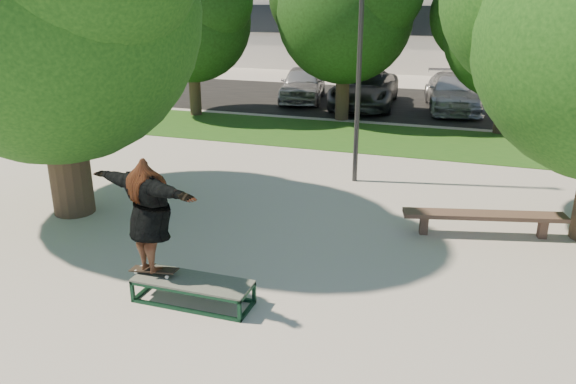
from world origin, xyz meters
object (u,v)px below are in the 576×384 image
(car_grey, at_px, (365,89))
(lamppost, at_px, (360,51))
(bench, at_px, (484,217))
(car_silver_b, at_px, (453,92))
(car_silver_a, at_px, (303,84))
(car_dark, at_px, (369,91))
(grind_box, at_px, (193,291))

(car_grey, bearing_deg, lamppost, -84.44)
(bench, relative_size, car_silver_b, 0.63)
(car_silver_a, xyz_separation_m, car_grey, (2.79, -0.44, -0.00))
(car_silver_a, relative_size, car_grey, 0.82)
(car_dark, relative_size, car_grey, 0.76)
(car_grey, bearing_deg, car_dark, -41.11)
(grind_box, height_order, car_silver_b, car_silver_b)
(car_grey, height_order, car_silver_b, car_grey)
(lamppost, bearing_deg, car_dark, 98.88)
(bench, relative_size, car_grey, 0.57)
(lamppost, relative_size, car_silver_b, 1.26)
(car_silver_a, height_order, car_silver_b, car_silver_a)
(lamppost, relative_size, car_silver_a, 1.40)
(grind_box, relative_size, car_dark, 0.44)
(grind_box, distance_m, car_grey, 16.31)
(car_grey, relative_size, car_silver_b, 1.09)
(car_dark, height_order, car_silver_b, car_silver_b)
(lamppost, height_order, bench, lamppost)
(lamppost, xyz_separation_m, bench, (3.04, -2.54, -2.76))
(car_grey, bearing_deg, car_silver_a, 166.73)
(bench, xyz_separation_m, car_silver_a, (-7.54, 12.73, 0.35))
(bench, bearing_deg, grind_box, -149.46)
(grind_box, height_order, car_silver_a, car_silver_a)
(car_silver_a, bearing_deg, grind_box, -89.20)
(car_silver_a, xyz_separation_m, car_silver_b, (6.26, 0.01, -0.04))
(grind_box, xyz_separation_m, car_dark, (-0.44, 16.13, 0.48))
(grind_box, xyz_separation_m, bench, (4.10, 4.00, 0.20))
(lamppost, xyz_separation_m, car_silver_b, (1.76, 10.21, -2.45))
(bench, distance_m, car_grey, 13.19)
(lamppost, height_order, car_grey, lamppost)
(car_dark, bearing_deg, car_silver_a, 172.48)
(car_dark, xyz_separation_m, car_grey, (-0.21, 0.16, 0.07))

